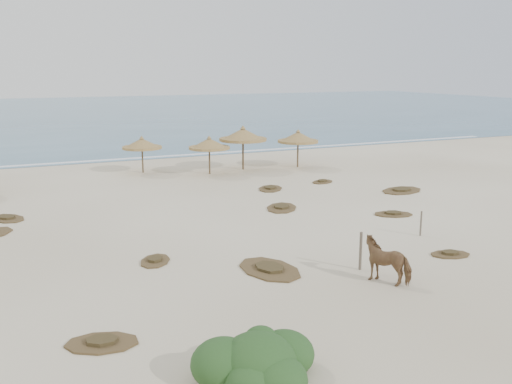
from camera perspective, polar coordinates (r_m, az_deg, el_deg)
ground at (r=21.31m, az=3.48°, el=-6.60°), size 160.00×160.00×0.00m
ocean at (r=93.54m, az=-18.63°, el=7.47°), size 200.00×100.00×0.01m
foam_line at (r=45.34m, az=-12.02°, el=3.31°), size 70.00×0.60×0.01m
palapa_2 at (r=38.79m, az=-11.34°, el=4.72°), size 3.26×3.26×2.49m
palapa_3 at (r=37.68m, az=-4.70°, el=4.78°), size 3.20×3.20×2.55m
palapa_4 at (r=39.22m, az=-1.31°, el=5.69°), size 3.67×3.67×3.05m
palapa_5 at (r=40.30m, az=4.22°, el=5.43°), size 3.24×3.24×2.69m
horse at (r=19.33m, az=13.07°, el=-6.64°), size 1.59×1.88×1.46m
fence_post_near at (r=20.21m, az=10.42°, el=-5.82°), size 0.11×0.11×1.36m
fence_post_far at (r=24.84m, az=16.17°, el=-3.05°), size 0.09×0.09×1.06m
bush at (r=13.32m, az=0.21°, el=-16.77°), size 2.94×2.59×1.31m
scrub_2 at (r=21.18m, az=-10.06°, el=-6.76°), size 1.65×1.90×0.16m
scrub_3 at (r=28.58m, az=2.57°, el=-1.56°), size 2.50×2.71×0.16m
scrub_4 at (r=28.10m, az=13.55°, el=-2.14°), size 2.18×1.84×0.16m
scrub_5 at (r=33.62m, az=14.37°, el=0.18°), size 3.17×2.52×0.16m
scrub_6 at (r=28.98m, az=-23.65°, el=-2.41°), size 2.15×2.42×0.16m
scrub_7 at (r=33.08m, az=1.44°, el=0.37°), size 2.27×2.46×0.16m
scrub_9 at (r=20.04m, az=1.36°, el=-7.68°), size 2.20×3.02×0.16m
scrub_10 at (r=35.29m, az=6.66°, el=1.05°), size 1.85×1.56×0.16m
scrub_11 at (r=15.54m, az=-15.15°, el=-14.31°), size 2.19×1.77×0.16m
scrub_12 at (r=22.76m, az=18.85°, el=-5.88°), size 1.72×1.33×0.16m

